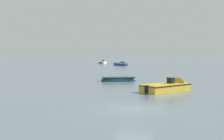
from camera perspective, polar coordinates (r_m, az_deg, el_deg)
ground_plane at (r=22.35m, az=3.91°, el=-6.66°), size 800.00×800.00×0.00m
motorboat_moored_0 at (r=80.93m, az=1.68°, el=0.95°), size 4.24×5.34×1.77m
motorboat_moored_1 at (r=32.18m, az=10.31°, el=-3.06°), size 5.40×5.71×2.01m
rowboat_moored_1 at (r=41.24m, az=1.13°, el=-1.67°), size 4.73×2.62×0.71m
motorboat_moored_3 at (r=93.54m, az=-1.57°, el=1.30°), size 1.86×4.81×1.61m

